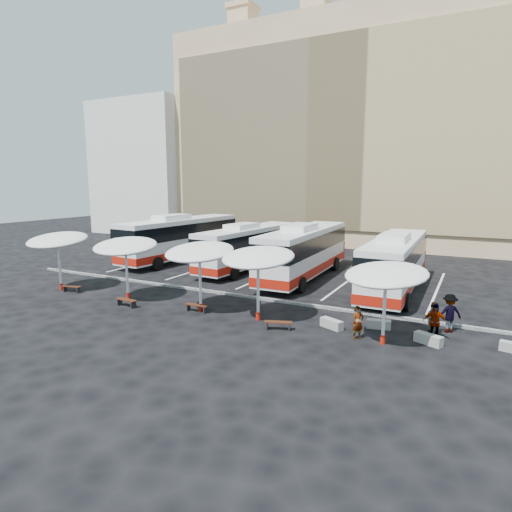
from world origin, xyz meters
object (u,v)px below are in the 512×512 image
at_px(sunshade_2, 200,252).
at_px(passenger_2, 435,322).
at_px(wood_bench_1, 126,301).
at_px(conc_bench_0, 332,324).
at_px(sunshade_3, 258,258).
at_px(sunshade_4, 386,275).
at_px(wood_bench_3, 278,323).
at_px(sunshade_1, 125,246).
at_px(passenger_1, 433,318).
at_px(passenger_3, 449,313).
at_px(bus_0, 181,237).
at_px(bus_2, 304,250).
at_px(sunshade_0, 58,240).
at_px(conc_bench_1, 379,324).
at_px(conc_bench_2, 428,339).
at_px(wood_bench_0, 72,287).
at_px(bus_1, 249,245).
at_px(passenger_0, 358,323).
at_px(bus_3, 395,262).
at_px(wood_bench_2, 197,306).

bearing_deg(sunshade_2, passenger_2, 5.76).
height_order(wood_bench_1, conc_bench_0, conc_bench_0).
xyz_separation_m(sunshade_3, sunshade_4, (6.44, -0.41, -0.17)).
bearing_deg(wood_bench_3, sunshade_4, 5.56).
distance_m(sunshade_1, passenger_2, 17.47).
distance_m(passenger_1, passenger_3, 1.02).
relative_size(bus_0, sunshade_2, 3.46).
xyz_separation_m(bus_0, sunshade_4, (20.64, -12.53, 0.97)).
bearing_deg(passenger_2, bus_2, 132.95).
bearing_deg(sunshade_0, conc_bench_1, 5.70).
height_order(conc_bench_1, conc_bench_2, conc_bench_2).
distance_m(sunshade_4, wood_bench_0, 20.07).
bearing_deg(conc_bench_1, bus_0, 152.25).
distance_m(bus_1, sunshade_4, 17.88).
bearing_deg(passenger_3, bus_2, -65.28).
relative_size(sunshade_2, conc_bench_0, 3.26).
height_order(sunshade_1, wood_bench_3, sunshade_1).
bearing_deg(conc_bench_2, passenger_1, 89.35).
xyz_separation_m(sunshade_1, wood_bench_0, (-4.60, -0.32, -2.99)).
relative_size(sunshade_3, wood_bench_1, 2.67).
distance_m(sunshade_1, passenger_0, 14.35).
height_order(sunshade_1, conc_bench_0, sunshade_1).
relative_size(bus_1, wood_bench_1, 8.40).
height_order(bus_2, sunshade_3, bus_2).
bearing_deg(passenger_2, bus_3, 107.48).
height_order(passenger_0, passenger_2, passenger_2).
distance_m(sunshade_0, sunshade_3, 14.57).
height_order(wood_bench_3, passenger_3, passenger_3).
bearing_deg(passenger_2, bus_0, 150.33).
distance_m(bus_2, wood_bench_2, 11.17).
relative_size(bus_0, conc_bench_2, 11.09).
bearing_deg(passenger_1, conc_bench_2, 104.63).
distance_m(bus_2, sunshade_1, 13.02).
distance_m(sunshade_4, passenger_0, 2.63).
distance_m(sunshade_1, conc_bench_1, 15.11).
bearing_deg(sunshade_3, bus_0, 139.51).
bearing_deg(wood_bench_3, bus_0, 140.45).
bearing_deg(sunshade_2, passenger_3, 12.38).
height_order(wood_bench_2, passenger_0, passenger_0).
xyz_separation_m(wood_bench_1, passenger_3, (16.76, 4.00, 0.60)).
xyz_separation_m(bus_2, conc_bench_1, (7.38, -8.92, -1.90)).
bearing_deg(sunshade_3, conc_bench_0, 8.16).
bearing_deg(wood_bench_1, bus_1, 85.39).
relative_size(bus_2, wood_bench_2, 9.40).
bearing_deg(sunshade_0, passenger_2, 3.90).
relative_size(bus_0, wood_bench_1, 9.33).
height_order(conc_bench_1, passenger_2, passenger_2).
bearing_deg(sunshade_3, passenger_0, -3.72).
relative_size(bus_2, passenger_2, 7.66).
relative_size(conc_bench_1, conc_bench_2, 0.94).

